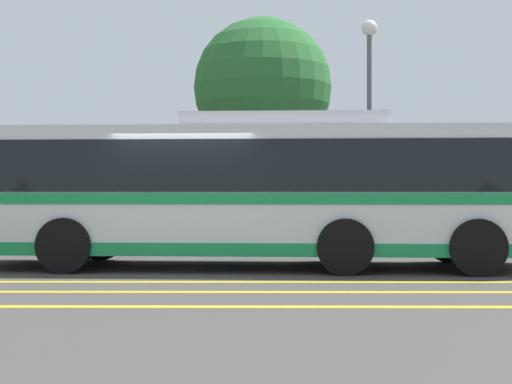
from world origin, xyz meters
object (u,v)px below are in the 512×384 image
at_px(transit_bus, 257,189).
at_px(street_lamp, 369,89).
at_px(parked_car_1, 62,220).
at_px(parked_car_2, 296,223).
at_px(tree_0, 263,87).

xyz_separation_m(transit_bus, street_lamp, (3.17, 6.50, 2.85)).
relative_size(parked_car_1, parked_car_2, 0.88).
bearing_deg(street_lamp, parked_car_1, -164.05).
xyz_separation_m(transit_bus, parked_car_2, (0.95, 3.96, -0.85)).
relative_size(transit_bus, parked_car_2, 2.31).
distance_m(parked_car_1, street_lamp, 9.17).
height_order(transit_bus, parked_car_1, transit_bus).
xyz_separation_m(transit_bus, parked_car_1, (-4.94, 4.18, -0.78)).
bearing_deg(parked_car_2, street_lamp, 143.64).
xyz_separation_m(parked_car_2, tree_0, (-0.81, 6.76, 4.35)).
height_order(parked_car_1, tree_0, tree_0).
bearing_deg(transit_bus, parked_car_1, 52.60).
distance_m(parked_car_2, street_lamp, 5.00).
xyz_separation_m(transit_bus, tree_0, (0.15, 10.73, 3.49)).
xyz_separation_m(parked_car_2, street_lamp, (2.21, 2.53, 3.70)).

